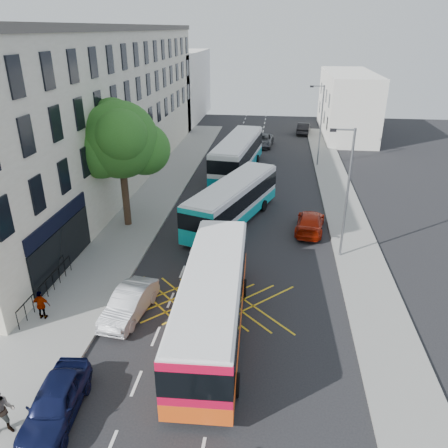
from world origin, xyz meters
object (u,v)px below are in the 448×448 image
(lamp_far, at_px, (320,122))
(lamp_near, at_px, (346,188))
(bus_far, at_px, (238,155))
(parked_car_silver, at_px, (129,303))
(pedestrian_near, at_px, (1,413))
(distant_car_grey, at_px, (263,141))
(red_hatchback, at_px, (310,222))
(pedestrian_far, at_px, (41,305))
(distant_car_dark, at_px, (304,128))
(bus_mid, at_px, (233,202))
(bus_near, at_px, (213,301))
(street_tree, at_px, (120,141))
(parked_car_blue, at_px, (55,402))

(lamp_far, bearing_deg, lamp_near, -90.00)
(lamp_far, relative_size, bus_far, 0.64)
(parked_car_silver, xyz_separation_m, pedestrian_near, (-2.10, -7.46, 0.42))
(distant_car_grey, bearing_deg, red_hatchback, -75.66)
(lamp_far, height_order, pedestrian_far, lamp_far)
(lamp_near, relative_size, distant_car_dark, 1.77)
(lamp_near, height_order, bus_far, lamp_near)
(bus_far, distance_m, pedestrian_near, 32.13)
(bus_mid, bearing_deg, pedestrian_near, -87.67)
(pedestrian_far, bearing_deg, bus_near, 178.59)
(parked_car_silver, relative_size, pedestrian_far, 2.80)
(bus_near, relative_size, bus_far, 0.93)
(street_tree, bearing_deg, lamp_far, 49.19)
(distant_car_grey, relative_size, pedestrian_near, 2.55)
(parked_car_blue, xyz_separation_m, parked_car_silver, (0.70, 6.41, -0.01))
(bus_near, distance_m, pedestrian_near, 9.32)
(street_tree, xyz_separation_m, pedestrian_near, (1.51, -17.96, -5.17))
(bus_near, bearing_deg, pedestrian_far, 179.34)
(lamp_far, xyz_separation_m, bus_mid, (-7.19, -15.44, -2.98))
(pedestrian_near, bearing_deg, street_tree, 67.37)
(street_tree, xyz_separation_m, bus_far, (6.73, 13.74, -4.47))
(lamp_far, relative_size, pedestrian_near, 4.10)
(pedestrian_near, bearing_deg, bus_near, 18.88)
(red_hatchback, xyz_separation_m, distant_car_dark, (0.88, 31.60, 0.08))
(distant_car_dark, height_order, pedestrian_near, pedestrian_near)
(street_tree, distance_m, bus_far, 15.94)
(lamp_near, relative_size, parked_car_blue, 1.92)
(parked_car_blue, bearing_deg, lamp_far, 66.01)
(lamp_far, xyz_separation_m, parked_car_silver, (-11.10, -27.53, -3.91))
(bus_near, bearing_deg, bus_far, 90.58)
(distant_car_grey, bearing_deg, pedestrian_near, -95.59)
(lamp_far, bearing_deg, bus_mid, -114.97)
(lamp_far, height_order, parked_car_silver, lamp_far)
(parked_car_blue, relative_size, red_hatchback, 0.91)
(lamp_near, xyz_separation_m, bus_near, (-6.77, -8.27, -2.90))
(lamp_far, relative_size, bus_near, 0.69)
(parked_car_silver, xyz_separation_m, pedestrian_far, (-4.10, -0.96, 0.21))
(red_hatchback, xyz_separation_m, pedestrian_near, (-11.62, -18.70, 0.46))
(distant_car_grey, bearing_deg, parked_car_silver, -94.28)
(distant_car_dark, bearing_deg, bus_far, 75.06)
(parked_car_silver, distance_m, red_hatchback, 14.73)
(distant_car_grey, xyz_separation_m, pedestrian_far, (-9.27, -36.20, 0.22))
(lamp_near, bearing_deg, street_tree, 168.60)
(distant_car_dark, bearing_deg, red_hatchback, 94.84)
(bus_mid, height_order, pedestrian_far, bus_mid)
(parked_car_blue, distance_m, distant_car_grey, 42.06)
(bus_near, height_order, parked_car_silver, bus_near)
(pedestrian_near, bearing_deg, pedestrian_far, 79.69)
(parked_car_blue, bearing_deg, distant_car_dark, 72.47)
(lamp_near, bearing_deg, bus_near, -129.32)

